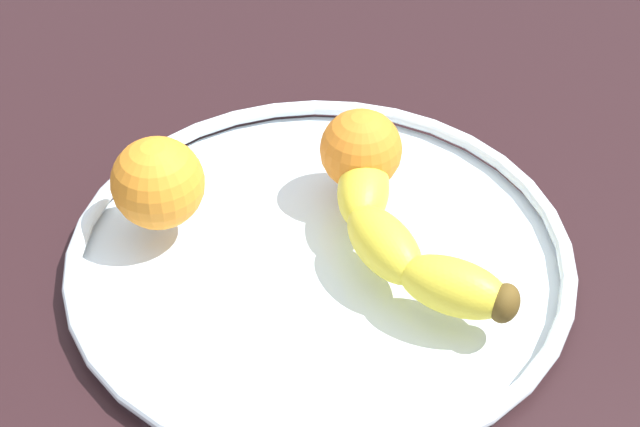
% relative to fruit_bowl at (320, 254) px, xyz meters
% --- Properties ---
extents(ground_plane, '(1.42, 1.42, 0.04)m').
position_rel_fruit_bowl_xyz_m(ground_plane, '(0.00, 0.00, -0.03)').
color(ground_plane, black).
extents(fruit_bowl, '(0.36, 0.36, 0.02)m').
position_rel_fruit_bowl_xyz_m(fruit_bowl, '(0.00, 0.00, 0.00)').
color(fruit_bowl, silver).
rests_on(fruit_bowl, ground_plane).
extents(banana, '(0.19, 0.11, 0.04)m').
position_rel_fruit_bowl_xyz_m(banana, '(0.03, 0.05, 0.03)').
color(banana, yellow).
rests_on(banana, fruit_bowl).
extents(orange_back_right, '(0.07, 0.07, 0.07)m').
position_rel_fruit_bowl_xyz_m(orange_back_right, '(-0.05, -0.11, 0.04)').
color(orange_back_right, orange).
rests_on(orange_back_right, fruit_bowl).
extents(orange_front_left, '(0.06, 0.06, 0.06)m').
position_rel_fruit_bowl_xyz_m(orange_front_left, '(-0.06, 0.05, 0.04)').
color(orange_front_left, orange).
rests_on(orange_front_left, fruit_bowl).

